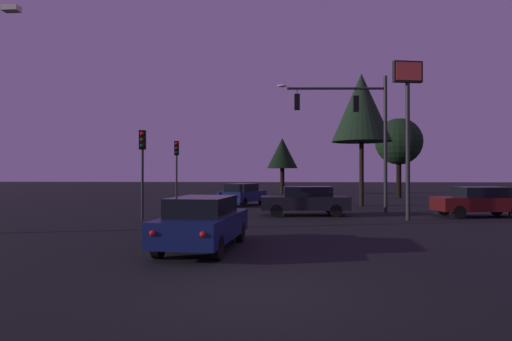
# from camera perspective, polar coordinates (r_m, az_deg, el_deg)

# --- Properties ---
(ground_plane) EXTENTS (168.00, 168.00, 0.00)m
(ground_plane) POSITION_cam_1_polar(r_m,az_deg,el_deg) (32.23, 2.56, -4.34)
(ground_plane) COLOR black
(ground_plane) RESTS_ON ground
(traffic_signal_mast_arm) EXTENTS (6.23, 0.61, 7.75)m
(traffic_signal_mast_arm) POSITION_cam_1_polar(r_m,az_deg,el_deg) (24.94, 13.27, 6.53)
(traffic_signal_mast_arm) COLOR #232326
(traffic_signal_mast_arm) RESTS_ON ground
(traffic_light_corner_left) EXTENTS (0.33, 0.37, 4.23)m
(traffic_light_corner_left) POSITION_cam_1_polar(r_m,az_deg,el_deg) (20.66, -14.96, 1.83)
(traffic_light_corner_left) COLOR #232326
(traffic_light_corner_left) RESTS_ON ground
(traffic_light_corner_right) EXTENTS (0.35, 0.38, 4.28)m
(traffic_light_corner_right) POSITION_cam_1_polar(r_m,az_deg,el_deg) (27.60, -10.58, 1.31)
(traffic_light_corner_right) COLOR #232326
(traffic_light_corner_right) RESTS_ON ground
(car_nearside_lane) EXTENTS (2.19, 4.74, 1.52)m
(car_nearside_lane) POSITION_cam_1_polar(r_m,az_deg,el_deg) (12.46, -7.05, -6.82)
(car_nearside_lane) COLOR #0F1947
(car_nearside_lane) RESTS_ON ground
(car_crossing_left) EXTENTS (4.68, 2.05, 1.52)m
(car_crossing_left) POSITION_cam_1_polar(r_m,az_deg,el_deg) (22.52, 6.61, -3.98)
(car_crossing_left) COLOR black
(car_crossing_left) RESTS_ON ground
(car_crossing_right) EXTENTS (4.47, 2.16, 1.52)m
(car_crossing_right) POSITION_cam_1_polar(r_m,az_deg,el_deg) (24.42, 27.71, -3.66)
(car_crossing_right) COLOR #4C0F0F
(car_crossing_right) RESTS_ON ground
(car_far_lane) EXTENTS (3.21, 4.48, 1.52)m
(car_far_lane) POSITION_cam_1_polar(r_m,az_deg,el_deg) (29.29, -1.83, -3.18)
(car_far_lane) COLOR #0F1947
(car_far_lane) RESTS_ON ground
(store_sign_illuminated) EXTENTS (1.42, 0.51, 7.48)m
(store_sign_illuminated) POSITION_cam_1_polar(r_m,az_deg,el_deg) (21.44, 19.63, 8.32)
(store_sign_illuminated) COLOR #232326
(store_sign_illuminated) RESTS_ON ground
(tree_behind_sign) EXTENTS (4.03, 4.03, 9.01)m
(tree_behind_sign) POSITION_cam_1_polar(r_m,az_deg,el_deg) (30.04, 13.92, 8.13)
(tree_behind_sign) COLOR black
(tree_behind_sign) RESTS_ON ground
(tree_left_far) EXTENTS (4.20, 4.20, 7.23)m
(tree_left_far) POSITION_cam_1_polar(r_m,az_deg,el_deg) (40.77, 18.56, 3.66)
(tree_left_far) COLOR black
(tree_left_far) RESTS_ON ground
(tree_center_horizon) EXTENTS (3.29, 3.29, 6.06)m
(tree_center_horizon) POSITION_cam_1_polar(r_m,az_deg,el_deg) (46.02, 3.54, 2.28)
(tree_center_horizon) COLOR black
(tree_center_horizon) RESTS_ON ground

